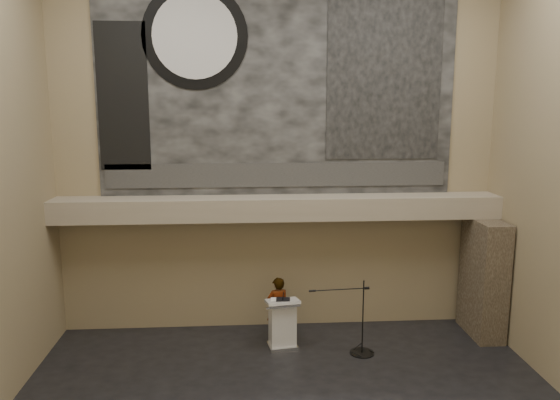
{
  "coord_description": "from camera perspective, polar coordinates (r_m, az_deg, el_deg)",
  "views": [
    {
      "loc": [
        -0.79,
        -8.4,
        5.34
      ],
      "look_at": [
        0.0,
        3.2,
        3.2
      ],
      "focal_mm": 35.0,
      "sensor_mm": 36.0,
      "label": 1
    }
  ],
  "objects": [
    {
      "name": "papers",
      "position": [
        11.93,
        -0.5,
        -10.38
      ],
      "size": [
        0.21,
        0.29,
        0.0
      ],
      "primitive_type": "cube",
      "rotation": [
        0.0,
        0.0,
        -0.04
      ],
      "color": "white",
      "rests_on": "lectern"
    },
    {
      "name": "banner_clock_rim",
      "position": [
        12.45,
        -8.9,
        16.58
      ],
      "size": [
        2.3,
        0.02,
        2.3
      ],
      "primitive_type": "cylinder",
      "rotation": [
        1.57,
        0.0,
        0.0
      ],
      "color": "black",
      "rests_on": "banner"
    },
    {
      "name": "stone_pier",
      "position": [
        13.38,
        20.5,
        -7.61
      ],
      "size": [
        0.6,
        1.4,
        2.7
      ],
      "primitive_type": "cube",
      "color": "#3D3226",
      "rests_on": "floor"
    },
    {
      "name": "lectern",
      "position": [
        12.14,
        0.26,
        -12.8
      ],
      "size": [
        0.77,
        0.6,
        1.13
      ],
      "rotation": [
        0.0,
        0.0,
        0.16
      ],
      "color": "silver",
      "rests_on": "floor"
    },
    {
      "name": "banner_building_print",
      "position": [
        12.75,
        10.85,
        12.31
      ],
      "size": [
        2.6,
        0.02,
        3.6
      ],
      "primitive_type": "cube",
      "color": "black",
      "rests_on": "banner"
    },
    {
      "name": "banner_text_strip",
      "position": [
        12.47,
        -0.23,
        2.64
      ],
      "size": [
        7.76,
        0.02,
        0.55
      ],
      "primitive_type": "cube",
      "color": "#2D2D2D",
      "rests_on": "banner"
    },
    {
      "name": "binder",
      "position": [
        11.88,
        0.32,
        -10.38
      ],
      "size": [
        0.32,
        0.26,
        0.04
      ],
      "primitive_type": "cube",
      "rotation": [
        0.0,
        0.0,
        -0.09
      ],
      "color": "black",
      "rests_on": "lectern"
    },
    {
      "name": "mic_stand",
      "position": [
        12.13,
        8.4,
        -14.57
      ],
      "size": [
        1.42,
        0.52,
        1.63
      ],
      "rotation": [
        0.0,
        0.0,
        0.08
      ],
      "color": "black",
      "rests_on": "floor"
    },
    {
      "name": "banner_clock_face",
      "position": [
        12.43,
        -8.9,
        16.59
      ],
      "size": [
        1.84,
        0.02,
        1.84
      ],
      "primitive_type": "cylinder",
      "rotation": [
        1.57,
        0.0,
        0.0
      ],
      "color": "silver",
      "rests_on": "banner"
    },
    {
      "name": "speaker_person",
      "position": [
        12.52,
        -0.25,
        -11.23
      ],
      "size": [
        0.6,
        0.47,
        1.44
      ],
      "primitive_type": "imported",
      "rotation": [
        0.0,
        0.0,
        3.41
      ],
      "color": "white",
      "rests_on": "floor"
    },
    {
      "name": "sprinkler_left",
      "position": [
        12.27,
        -7.59,
        -2.23
      ],
      "size": [
        0.04,
        0.04,
        0.06
      ],
      "primitive_type": "cylinder",
      "color": "#B2893D",
      "rests_on": "soffit"
    },
    {
      "name": "wall_front",
      "position": [
        4.6,
        6.09,
        -3.29
      ],
      "size": [
        10.0,
        0.02,
        8.5
      ],
      "primitive_type": "cube",
      "color": "#907F5B",
      "rests_on": "floor"
    },
    {
      "name": "sprinkler_right",
      "position": [
        12.54,
        8.59,
        -1.99
      ],
      "size": [
        0.04,
        0.04,
        0.06
      ],
      "primitive_type": "cylinder",
      "color": "#B2893D",
      "rests_on": "soffit"
    },
    {
      "name": "soffit",
      "position": [
        12.26,
        -0.13,
        -0.81
      ],
      "size": [
        10.0,
        0.8,
        0.5
      ],
      "primitive_type": "cube",
      "color": "gray",
      "rests_on": "wall_back"
    },
    {
      "name": "banner",
      "position": [
        12.4,
        -0.25,
        12.09
      ],
      "size": [
        8.0,
        0.05,
        5.0
      ],
      "primitive_type": "cube",
      "color": "black",
      "rests_on": "wall_back"
    },
    {
      "name": "wall_back",
      "position": [
        12.48,
        -0.25,
        5.41
      ],
      "size": [
        10.0,
        0.02,
        8.5
      ],
      "primitive_type": "cube",
      "color": "#907F5B",
      "rests_on": "floor"
    },
    {
      "name": "banner_brick_print",
      "position": [
        12.61,
        -16.11,
        10.3
      ],
      "size": [
        1.1,
        0.02,
        3.2
      ],
      "primitive_type": "cube",
      "color": "black",
      "rests_on": "banner"
    }
  ]
}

